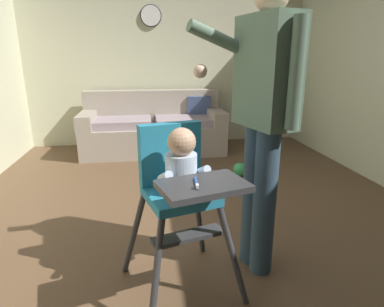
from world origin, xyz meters
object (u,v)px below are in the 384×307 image
object	(u,v)px
high_chair	(180,179)
wall_clock	(151,16)
toy_ball	(240,169)
couch	(154,129)
adult_standing	(263,118)

from	to	relation	value
high_chair	wall_clock	world-z (taller)	wall_clock
toy_ball	wall_clock	world-z (taller)	wall_clock
couch	adult_standing	world-z (taller)	adult_standing
couch	high_chair	size ratio (longest dim) A/B	2.04
adult_standing	wall_clock	bearing A→B (deg)	-96.03
adult_standing	toy_ball	distance (m)	1.92
high_chair	adult_standing	size ratio (longest dim) A/B	0.57
high_chair	adult_standing	world-z (taller)	adult_standing
toy_ball	wall_clock	xyz separation A→B (m)	(-0.91, 1.71, 1.83)
couch	adult_standing	bearing A→B (deg)	10.82
high_chair	toy_ball	xyz separation A→B (m)	(0.89, 1.77, -0.61)
couch	high_chair	xyz separation A→B (m)	(0.04, -3.00, 0.36)
couch	wall_clock	size ratio (longest dim) A/B	6.48
couch	toy_ball	bearing A→B (deg)	37.35
couch	adult_standing	size ratio (longest dim) A/B	1.16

